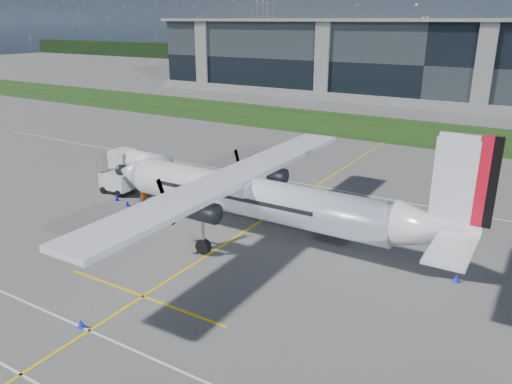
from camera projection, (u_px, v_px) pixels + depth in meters
The scene contains 15 objects.
ground at pixel (364, 139), 67.96m from camera, with size 400.00×400.00×0.00m, color #575553.
grass_strip at pixel (382, 128), 74.41m from camera, with size 400.00×18.00×0.04m, color #163B10.
terminal_building at pixel (437, 62), 97.77m from camera, with size 120.00×20.00×15.00m, color black.
tree_line at pixel (481, 64), 147.67m from camera, with size 400.00×6.00×6.00m, color black.
pylon_west at pixel (265, 20), 191.08m from camera, with size 9.00×4.60×30.00m, color gray, non-canonical shape.
yellow_taxiway_centerline at pixel (275, 212), 42.27m from camera, with size 0.20×70.00×0.01m, color yellow.
turboprop_aircraft at pixel (266, 177), 35.99m from camera, with size 30.12×31.24×9.37m, color white, non-canonical shape.
fuel_tanker_truck at pixel (137, 164), 50.96m from camera, with size 7.58×2.46×2.84m, color silver, non-canonical shape.
baggage_tug at pixel (117, 183), 46.63m from camera, with size 3.21×1.93×1.93m, color silver, non-canonical shape.
ground_crew_person at pixel (143, 196), 42.98m from camera, with size 0.85×0.61×2.10m, color #F25907.
safety_cone_nose_stbd at pixel (141, 198), 44.79m from camera, with size 0.36×0.36×0.50m, color #0E28F2.
safety_cone_nose_port at pixel (127, 203), 43.53m from camera, with size 0.36×0.36×0.50m, color #0E28F2.
safety_cone_portwing at pixel (81, 323), 26.35m from camera, with size 0.36×0.36×0.50m, color #0E28F2.
safety_cone_tail at pixel (456, 278), 30.91m from camera, with size 0.36×0.36×0.50m, color #0E28F2.
safety_cone_fwd at pixel (117, 198), 44.87m from camera, with size 0.36×0.36×0.50m, color #0E28F2.
Camera 1 is at (22.06, -24.50, 15.46)m, focal length 35.00 mm.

